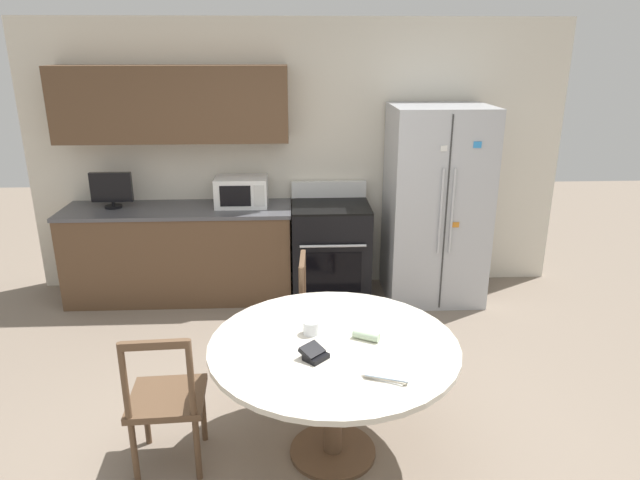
% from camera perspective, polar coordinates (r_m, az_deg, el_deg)
% --- Properties ---
extents(ground_plane, '(14.00, 14.00, 0.00)m').
position_cam_1_polar(ground_plane, '(3.75, -1.57, -19.84)').
color(ground_plane, gray).
extents(back_wall, '(5.20, 0.44, 2.60)m').
position_cam_1_polar(back_wall, '(5.60, -5.43, 9.53)').
color(back_wall, silver).
rests_on(back_wall, ground_plane).
extents(kitchen_counter, '(2.14, 0.64, 0.90)m').
position_cam_1_polar(kitchen_counter, '(5.66, -13.76, -1.25)').
color(kitchen_counter, brown).
rests_on(kitchen_counter, ground_plane).
extents(refrigerator, '(0.90, 0.78, 1.84)m').
position_cam_1_polar(refrigerator, '(5.49, 11.48, 3.46)').
color(refrigerator, '#B2B5BA').
rests_on(refrigerator, ground_plane).
extents(oven_range, '(0.74, 0.68, 1.08)m').
position_cam_1_polar(oven_range, '(5.53, 1.05, -0.97)').
color(oven_range, black).
rests_on(oven_range, ground_plane).
extents(microwave, '(0.49, 0.35, 0.28)m').
position_cam_1_polar(microwave, '(5.45, -7.85, 4.83)').
color(microwave, white).
rests_on(microwave, kitchen_counter).
extents(countertop_tv, '(0.38, 0.16, 0.34)m').
position_cam_1_polar(countertop_tv, '(5.66, -20.13, 4.82)').
color(countertop_tv, black).
rests_on(countertop_tv, kitchen_counter).
extents(dining_table, '(1.42, 1.42, 0.75)m').
position_cam_1_polar(dining_table, '(3.33, 1.36, -12.00)').
color(dining_table, beige).
rests_on(dining_table, ground_plane).
extents(dining_chair_left, '(0.44, 0.44, 0.90)m').
position_cam_1_polar(dining_chair_left, '(3.48, -15.11, -15.22)').
color(dining_chair_left, brown).
rests_on(dining_chair_left, ground_plane).
extents(dining_chair_far, '(0.44, 0.44, 0.90)m').
position_cam_1_polar(dining_chair_far, '(4.27, 0.44, -7.72)').
color(dining_chair_far, brown).
rests_on(dining_chair_far, ground_plane).
extents(candle_glass, '(0.09, 0.09, 0.08)m').
position_cam_1_polar(candle_glass, '(3.36, -0.90, -8.82)').
color(candle_glass, silver).
rests_on(candle_glass, dining_table).
extents(folded_napkin, '(0.16, 0.12, 0.05)m').
position_cam_1_polar(folded_napkin, '(3.31, 4.64, -9.50)').
color(folded_napkin, beige).
rests_on(folded_napkin, dining_table).
extents(wallet, '(0.17, 0.17, 0.07)m').
position_cam_1_polar(wallet, '(3.12, -0.60, -11.31)').
color(wallet, black).
rests_on(wallet, dining_table).
extents(mail_stack, '(0.34, 0.37, 0.02)m').
position_cam_1_polar(mail_stack, '(3.07, 7.16, -12.30)').
color(mail_stack, white).
rests_on(mail_stack, dining_table).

